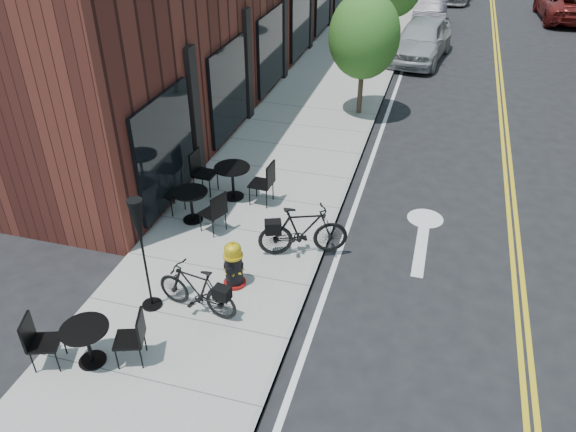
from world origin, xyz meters
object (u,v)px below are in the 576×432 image
(bistro_set_b, at_px, (233,178))
(parked_car_a, at_px, (421,40))
(fire_hydrant, at_px, (234,265))
(bistro_set_c, at_px, (191,202))
(bicycle_right, at_px, (303,231))
(parked_car_b, at_px, (430,13))
(parked_car_far, at_px, (566,5))
(patio_umbrella, at_px, (140,233))
(bicycle_left, at_px, (197,289))
(bistro_set_a, at_px, (87,340))

(bistro_set_b, height_order, parked_car_a, parked_car_a)
(fire_hydrant, relative_size, bistro_set_c, 0.54)
(bicycle_right, height_order, bistro_set_b, bicycle_right)
(parked_car_b, distance_m, parked_car_far, 7.57)
(bicycle_right, distance_m, patio_umbrella, 3.50)
(patio_umbrella, distance_m, parked_car_b, 22.50)
(bicycle_left, bearing_deg, bistro_set_b, -159.11)
(parked_car_b, bearing_deg, bistro_set_b, -102.70)
(fire_hydrant, distance_m, bicycle_left, 0.97)
(fire_hydrant, bearing_deg, parked_car_far, 55.00)
(parked_car_a, bearing_deg, bicycle_right, -86.91)
(fire_hydrant, distance_m, bicycle_right, 1.72)
(patio_umbrella, relative_size, parked_car_a, 0.48)
(bicycle_left, height_order, bistro_set_b, bistro_set_b)
(patio_umbrella, bearing_deg, bistro_set_c, 99.04)
(bistro_set_a, relative_size, parked_car_far, 0.35)
(bistro_set_b, xyz_separation_m, bistro_set_c, (-0.54, -1.24, -0.05))
(bicycle_left, bearing_deg, parked_car_a, -179.44)
(bicycle_right, xyz_separation_m, patio_umbrella, (-2.31, -2.38, 1.10))
(bistro_set_a, distance_m, parked_car_a, 18.97)
(fire_hydrant, height_order, patio_umbrella, patio_umbrella)
(bistro_set_b, height_order, parked_car_b, parked_car_b)
(bistro_set_a, xyz_separation_m, parked_car_b, (3.85, 23.73, 0.12))
(bistro_set_b, bearing_deg, bistro_set_c, -110.11)
(parked_car_a, bearing_deg, parked_car_b, 97.84)
(patio_umbrella, xyz_separation_m, parked_car_a, (3.53, 17.04, -0.96))
(fire_hydrant, height_order, parked_car_b, parked_car_b)
(parked_car_a, xyz_separation_m, parked_car_far, (6.60, 8.86, -0.08))
(bistro_set_c, height_order, parked_car_a, parked_car_a)
(fire_hydrant, xyz_separation_m, bicycle_left, (-0.38, -0.89, 0.02))
(fire_hydrant, xyz_separation_m, parked_car_a, (2.25, 16.03, 0.22))
(bistro_set_a, height_order, parked_car_b, parked_car_b)
(fire_hydrant, relative_size, bicycle_right, 0.54)
(patio_umbrella, bearing_deg, bicycle_left, 7.62)
(bistro_set_c, relative_size, patio_umbrella, 0.80)
(bistro_set_b, relative_size, patio_umbrella, 0.87)
(fire_hydrant, relative_size, patio_umbrella, 0.44)
(bicycle_right, height_order, parked_car_far, parked_car_far)
(bistro_set_c, bearing_deg, bicycle_right, 12.02)
(bicycle_right, bearing_deg, bistro_set_c, 57.69)
(bistro_set_b, relative_size, parked_car_b, 0.46)
(bicycle_right, relative_size, parked_car_b, 0.42)
(parked_car_b, bearing_deg, patio_umbrella, -100.90)
(parked_car_a, distance_m, parked_car_b, 5.16)
(bicycle_left, xyz_separation_m, parked_car_b, (2.63, 22.08, 0.12))
(fire_hydrant, xyz_separation_m, bistro_set_c, (-1.74, 1.90, 0.02))
(bicycle_left, xyz_separation_m, parked_car_far, (9.23, 25.77, 0.13))
(fire_hydrant, bearing_deg, bicycle_right, 37.52)
(bicycle_left, xyz_separation_m, bistro_set_c, (-1.36, 2.80, 0.00))
(bistro_set_a, xyz_separation_m, patio_umbrella, (0.31, 1.53, 1.17))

